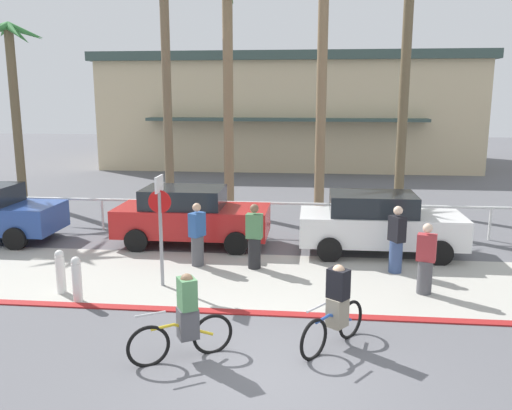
{
  "coord_description": "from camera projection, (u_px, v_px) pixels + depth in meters",
  "views": [
    {
      "loc": [
        0.69,
        -7.87,
        4.31
      ],
      "look_at": [
        -0.78,
        6.0,
        1.45
      ],
      "focal_mm": 37.69,
      "sensor_mm": 36.0,
      "label": 1
    }
  ],
  "objects": [
    {
      "name": "sidewalk_strip",
      "position": [
        281.0,
        280.0,
        12.7
      ],
      "size": [
        44.0,
        4.0,
        0.02
      ],
      "primitive_type": "cube",
      "color": "#ADAAA0",
      "rests_on": "ground"
    },
    {
      "name": "pedestrian_0",
      "position": [
        254.0,
        239.0,
        13.43
      ],
      "size": [
        0.42,
        0.35,
        1.67
      ],
      "color": "#232326",
      "rests_on": "ground"
    },
    {
      "name": "palm_tree_1",
      "position": [
        11.0,
        68.0,
        21.28
      ],
      "size": [
        3.21,
        2.97,
        7.12
      ],
      "color": "brown",
      "rests_on": "ground"
    },
    {
      "name": "cyclist_blue_0",
      "position": [
        336.0,
        308.0,
        9.28
      ],
      "size": [
        1.14,
        1.49,
        1.5
      ],
      "color": "black",
      "rests_on": "ground"
    },
    {
      "name": "pedestrian_3",
      "position": [
        396.0,
        242.0,
        13.11
      ],
      "size": [
        0.43,
        0.48,
        1.69
      ],
      "color": "#384C7A",
      "rests_on": "ground"
    },
    {
      "name": "pedestrian_1",
      "position": [
        197.0,
        237.0,
        13.64
      ],
      "size": [
        0.43,
        0.48,
        1.65
      ],
      "color": "#4C4C51",
      "rests_on": "ground"
    },
    {
      "name": "bollard_0",
      "position": [
        77.0,
        279.0,
        11.3
      ],
      "size": [
        0.2,
        0.2,
        1.0
      ],
      "color": "white",
      "rests_on": "ground"
    },
    {
      "name": "car_red_1",
      "position": [
        191.0,
        216.0,
        15.59
      ],
      "size": [
        4.4,
        2.02,
        1.69
      ],
      "color": "red",
      "rests_on": "ground"
    },
    {
      "name": "building_backdrop",
      "position": [
        290.0,
        110.0,
        34.73
      ],
      "size": [
        22.27,
        12.27,
        6.66
      ],
      "color": "beige",
      "rests_on": "ground"
    },
    {
      "name": "car_white_2",
      "position": [
        379.0,
        223.0,
        14.71
      ],
      "size": [
        4.4,
        2.02,
        1.69
      ],
      "color": "white",
      "rests_on": "ground"
    },
    {
      "name": "bollard_1",
      "position": [
        60.0,
        271.0,
        11.78
      ],
      "size": [
        0.2,
        0.2,
        1.0
      ],
      "color": "white",
      "rests_on": "ground"
    },
    {
      "name": "rail_fence",
      "position": [
        289.0,
        208.0,
        16.72
      ],
      "size": [
        21.88,
        0.08,
        1.04
      ],
      "color": "white",
      "rests_on": "ground"
    },
    {
      "name": "pedestrian_2",
      "position": [
        426.0,
        262.0,
        11.71
      ],
      "size": [
        0.46,
        0.4,
        1.6
      ],
      "color": "#4C4C51",
      "rests_on": "ground"
    },
    {
      "name": "palm_tree_5",
      "position": [
        408.0,
        24.0,
        19.22
      ],
      "size": [
        3.27,
        3.72,
        9.11
      ],
      "color": "brown",
      "rests_on": "ground"
    },
    {
      "name": "palm_tree_2",
      "position": [
        166.0,
        35.0,
        21.0
      ],
      "size": [
        3.6,
        2.85,
        9.13
      ],
      "color": "#756047",
      "rests_on": "ground"
    },
    {
      "name": "palm_tree_4",
      "position": [
        324.0,
        21.0,
        18.48
      ],
      "size": [
        3.38,
        3.31,
        9.39
      ],
      "color": "#846B4C",
      "rests_on": "ground"
    },
    {
      "name": "palm_tree_3",
      "position": [
        228.0,
        40.0,
        18.71
      ],
      "size": [
        3.26,
        3.07,
        8.25
      ],
      "color": "#846B4C",
      "rests_on": "ground"
    },
    {
      "name": "curb_paint",
      "position": [
        275.0,
        314.0,
        10.75
      ],
      "size": [
        44.0,
        0.24,
        0.03
      ],
      "primitive_type": "cube",
      "color": "maroon",
      "rests_on": "ground"
    },
    {
      "name": "ground_plane",
      "position": [
        291.0,
        223.0,
        18.35
      ],
      "size": [
        80.0,
        80.0,
        0.0
      ],
      "primitive_type": "plane",
      "color": "#5B5B60"
    },
    {
      "name": "cyclist_yellow_1",
      "position": [
        185.0,
        319.0,
        8.84
      ],
      "size": [
        1.6,
        0.97,
        1.5
      ],
      "color": "black",
      "rests_on": "ground"
    },
    {
      "name": "stop_sign_bike_lane",
      "position": [
        160.0,
        215.0,
        12.01
      ],
      "size": [
        0.52,
        0.56,
        2.56
      ],
      "color": "gray",
      "rests_on": "ground"
    }
  ]
}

